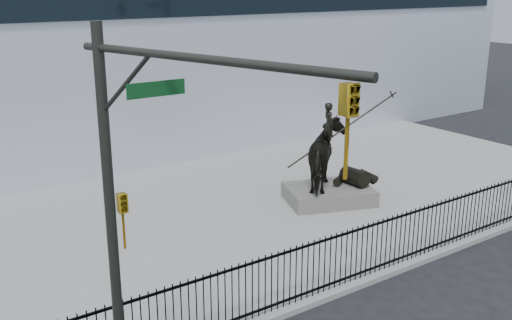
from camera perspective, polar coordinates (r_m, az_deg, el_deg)
ground at (r=15.46m, az=13.25°, el=-13.12°), size 120.00×120.00×0.00m
plaza at (r=20.21m, az=-1.61°, el=-5.09°), size 30.00×12.00×0.15m
building at (r=30.64m, az=-15.43°, el=10.34°), size 44.00×14.00×9.00m
picket_fence at (r=15.79m, az=10.08°, el=-8.56°), size 22.10×0.10×1.50m
statue_plinth at (r=21.08m, az=6.95°, el=-3.27°), size 3.41×2.88×0.54m
equestrian_statue at (r=20.66m, az=7.23°, el=0.42°), size 3.49×2.83×3.14m
traffic_signal_left at (r=9.50m, az=-10.49°, el=-5.47°), size 1.52×4.84×7.00m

